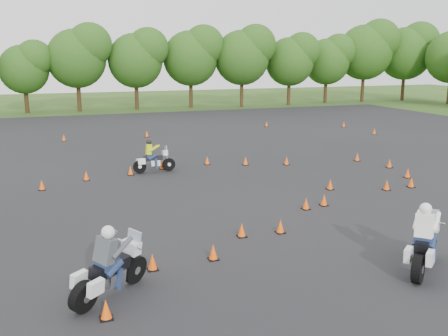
% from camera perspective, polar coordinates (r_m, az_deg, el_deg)
% --- Properties ---
extents(ground, '(140.00, 140.00, 0.00)m').
position_cam_1_polar(ground, '(18.09, 4.31, -6.34)').
color(ground, '#2D5119').
rests_on(ground, ground).
extents(asphalt_pad, '(62.00, 62.00, 0.00)m').
position_cam_1_polar(asphalt_pad, '(23.45, -1.65, -1.84)').
color(asphalt_pad, black).
rests_on(asphalt_pad, ground).
extents(treeline, '(87.30, 32.12, 11.02)m').
position_cam_1_polar(treeline, '(52.12, -7.86, 11.27)').
color(treeline, '#284F16').
rests_on(treeline, ground).
extents(traffic_cones, '(35.95, 33.07, 0.45)m').
position_cam_1_polar(traffic_cones, '(23.21, -2.87, -1.43)').
color(traffic_cones, '#FF550A').
rests_on(traffic_cones, asphalt_pad).
extents(rider_grey, '(2.47, 2.25, 1.98)m').
position_cam_1_polar(rider_grey, '(12.81, -13.18, -10.12)').
color(rider_grey, '#44484C').
rests_on(rider_grey, ground).
extents(rider_yellow, '(2.22, 0.76, 1.70)m').
position_cam_1_polar(rider_yellow, '(25.86, -7.96, 1.35)').
color(rider_yellow, '#BFCA12').
rests_on(rider_yellow, ground).
extents(rider_white, '(2.54, 2.26, 2.02)m').
position_cam_1_polar(rider_white, '(14.99, 22.19, -7.26)').
color(rider_white, white).
rests_on(rider_white, ground).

